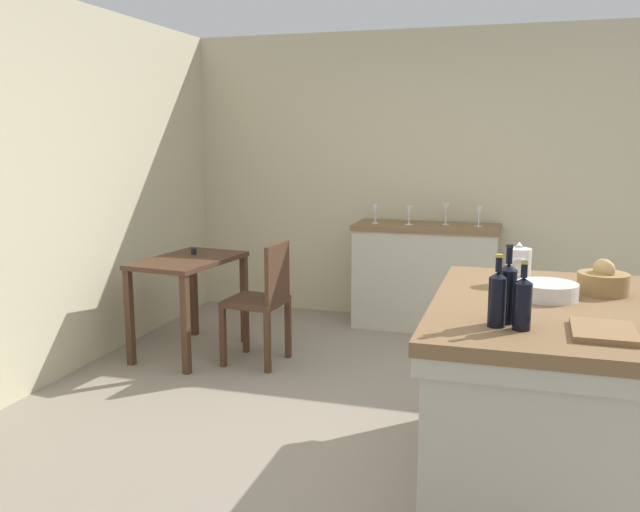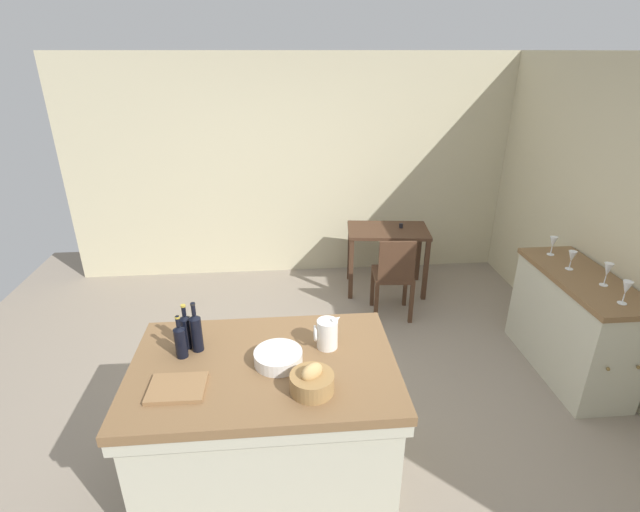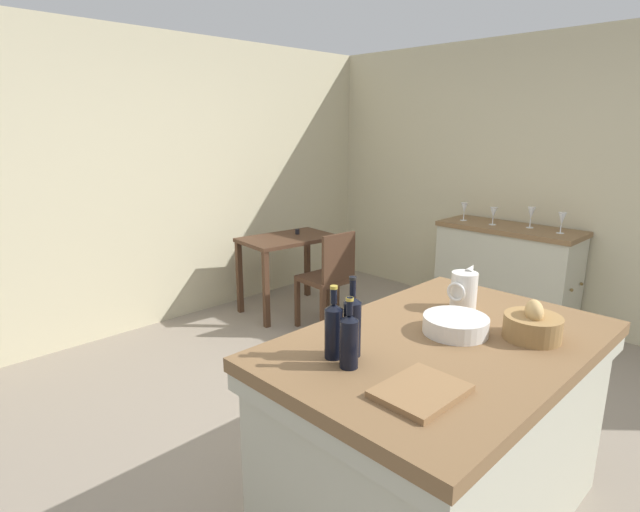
% 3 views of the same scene
% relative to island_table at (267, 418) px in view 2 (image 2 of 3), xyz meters
% --- Properties ---
extents(ground_plane, '(6.76, 6.76, 0.00)m').
position_rel_island_table_xyz_m(ground_plane, '(0.32, 0.62, -0.49)').
color(ground_plane, gray).
extents(wall_back, '(5.32, 0.12, 2.60)m').
position_rel_island_table_xyz_m(wall_back, '(0.32, 3.22, 0.81)').
color(wall_back, beige).
rests_on(wall_back, ground).
extents(island_table, '(1.58, 1.03, 0.91)m').
position_rel_island_table_xyz_m(island_table, '(0.00, 0.00, 0.00)').
color(island_table, brown).
rests_on(island_table, ground).
extents(side_cabinet, '(0.52, 1.26, 0.92)m').
position_rel_island_table_xyz_m(side_cabinet, '(2.58, 0.91, -0.03)').
color(side_cabinet, brown).
rests_on(side_cabinet, ground).
extents(writing_desk, '(0.96, 0.66, 0.80)m').
position_rel_island_table_xyz_m(writing_desk, '(1.33, 2.56, 0.14)').
color(writing_desk, '#472D1E').
rests_on(writing_desk, ground).
extents(wooden_chair, '(0.43, 0.43, 0.91)m').
position_rel_island_table_xyz_m(wooden_chair, '(1.26, 1.92, 0.01)').
color(wooden_chair, '#472D1E').
rests_on(wooden_chair, ground).
extents(pitcher, '(0.17, 0.13, 0.23)m').
position_rel_island_table_xyz_m(pitcher, '(0.39, 0.14, 0.52)').
color(pitcher, silver).
rests_on(pitcher, island_table).
extents(wash_bowl, '(0.29, 0.29, 0.08)m').
position_rel_island_table_xyz_m(wash_bowl, '(0.09, -0.00, 0.46)').
color(wash_bowl, silver).
rests_on(wash_bowl, island_table).
extents(bread_basket, '(0.24, 0.24, 0.17)m').
position_rel_island_table_xyz_m(bread_basket, '(0.27, -0.27, 0.48)').
color(bread_basket, olive).
rests_on(bread_basket, island_table).
extents(cutting_board, '(0.31, 0.24, 0.02)m').
position_rel_island_table_xyz_m(cutting_board, '(-0.46, -0.20, 0.43)').
color(cutting_board, olive).
rests_on(cutting_board, island_table).
extents(wine_bottle_dark, '(0.07, 0.07, 0.33)m').
position_rel_island_table_xyz_m(wine_bottle_dark, '(-0.41, 0.17, 0.55)').
color(wine_bottle_dark, black).
rests_on(wine_bottle_dark, island_table).
extents(wine_bottle_amber, '(0.07, 0.07, 0.30)m').
position_rel_island_table_xyz_m(wine_bottle_amber, '(-0.47, 0.21, 0.54)').
color(wine_bottle_amber, black).
rests_on(wine_bottle_amber, island_table).
extents(wine_bottle_green, '(0.07, 0.07, 0.28)m').
position_rel_island_table_xyz_m(wine_bottle_green, '(-0.49, 0.11, 0.53)').
color(wine_bottle_green, black).
rests_on(wine_bottle_green, island_table).
extents(wine_glass_far_left, '(0.07, 0.07, 0.18)m').
position_rel_island_table_xyz_m(wine_glass_far_left, '(2.58, 0.47, 0.55)').
color(wine_glass_far_left, white).
rests_on(wine_glass_far_left, side_cabinet).
extents(wine_glass_left, '(0.07, 0.07, 0.19)m').
position_rel_island_table_xyz_m(wine_glass_left, '(2.63, 0.75, 0.56)').
color(wine_glass_left, white).
rests_on(wine_glass_left, side_cabinet).
extents(wine_glass_middle, '(0.07, 0.07, 0.16)m').
position_rel_island_table_xyz_m(wine_glass_middle, '(2.53, 1.06, 0.54)').
color(wine_glass_middle, white).
rests_on(wine_glass_middle, side_cabinet).
extents(wine_glass_right, '(0.07, 0.07, 0.17)m').
position_rel_island_table_xyz_m(wine_glass_right, '(2.54, 1.36, 0.55)').
color(wine_glass_right, white).
rests_on(wine_glass_right, side_cabinet).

